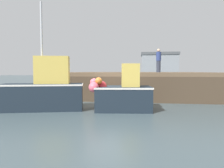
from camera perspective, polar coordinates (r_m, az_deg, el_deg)
ground at (r=11.26m, az=-0.45°, el=-6.54°), size 120.00×160.00×0.10m
pier at (r=16.37m, az=6.90°, el=2.12°), size 10.47×8.55×1.83m
fishing_boat_near_left at (r=10.79m, az=-17.62°, el=-1.62°), size 4.05×2.07×5.21m
fishing_boat_near_right at (r=10.25m, az=2.93°, el=-2.61°), size 3.05×1.86×2.26m
dockworker at (r=15.29m, az=12.41°, el=6.18°), size 0.34×0.34×1.64m
warehouse at (r=43.87m, az=12.52°, el=4.55°), size 7.21×5.97×5.53m
mooring_buoy_foreground at (r=11.88m, az=-17.41°, el=-4.62°), size 0.61×0.61×0.61m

